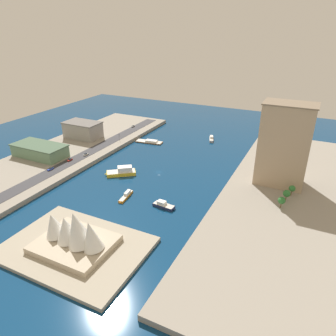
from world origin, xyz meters
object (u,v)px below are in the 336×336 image
patrol_launch_navy (164,205)px  ferry_yellow_fast (122,172)px  yacht_sleek_gray (211,139)px  hatchback_blue (50,169)px  terminal_long_green (40,150)px  pickup_red (70,160)px  barge_flat_brown (150,142)px  traffic_light_waterfront (119,136)px  sedan_silver (133,126)px  opera_landmark (73,234)px  carpark_squat_concrete (83,130)px  apartment_midrise_tan (284,145)px  van_white (86,154)px  water_taxi_orange (126,196)px

patrol_launch_navy → ferry_yellow_fast: bearing=-29.4°
yacht_sleek_gray → hatchback_blue: 150.86m
terminal_long_green → pickup_red: size_ratio=9.45×
barge_flat_brown → terminal_long_green: (61.35, 75.84, 7.37)m
pickup_red → traffic_light_waterfront: bearing=-98.7°
yacht_sleek_gray → traffic_light_waterfront: size_ratio=2.51×
sedan_silver → ferry_yellow_fast: bearing=117.6°
traffic_light_waterfront → opera_landmark: bearing=115.9°
carpark_squat_concrete → sedan_silver: 55.91m
patrol_launch_navy → hatchback_blue: 97.91m
carpark_squat_concrete → apartment_midrise_tan: size_ratio=0.62×
apartment_midrise_tan → traffic_light_waterfront: (147.35, -23.28, -23.45)m
van_white → yacht_sleek_gray: bearing=-131.4°
carpark_squat_concrete → sedan_silver: bearing=-117.4°
carpark_squat_concrete → opera_landmark: opera_landmark is taller
yacht_sleek_gray → pickup_red: (83.77, 104.97, 2.69)m
carpark_squat_concrete → yacht_sleek_gray: bearing=-153.8°
apartment_midrise_tan → water_taxi_orange: bearing=34.0°
water_taxi_orange → ferry_yellow_fast: bearing=-52.1°
water_taxi_orange → apartment_midrise_tan: bearing=-146.0°
pickup_red → van_white: bearing=-105.7°
terminal_long_green → carpark_squat_concrete: 53.18m
pickup_red → carpark_squat_concrete: bearing=-60.9°
sedan_silver → van_white: bearing=94.3°
van_white → water_taxi_orange: bearing=149.0°
terminal_long_green → opera_landmark: opera_landmark is taller
ferry_yellow_fast → opera_landmark: (-27.03, 82.29, 7.31)m
van_white → opera_landmark: 117.95m
water_taxi_orange → barge_flat_brown: water_taxi_orange is taller
ferry_yellow_fast → van_white: size_ratio=4.64×
patrol_launch_navy → traffic_light_waterfront: size_ratio=2.35×
water_taxi_orange → traffic_light_waterfront: (60.61, -81.80, 6.39)m
traffic_light_waterfront → terminal_long_green: bearing=58.3°
patrol_launch_navy → sedan_silver: 158.70m
van_white → patrol_launch_navy: bearing=157.0°
barge_flat_brown → pickup_red: 79.84m
carpark_squat_concrete → hatchback_blue: 75.16m
ferry_yellow_fast → water_taxi_orange: bearing=127.9°
carpark_squat_concrete → traffic_light_waterfront: size_ratio=5.33×
van_white → traffic_light_waterfront: traffic_light_waterfront is taller
hatchback_blue → van_white: 34.89m
barge_flat_brown → patrol_launch_navy: bearing=123.3°
van_white → opera_landmark: opera_landmark is taller
patrol_launch_navy → van_white: size_ratio=3.20×
pickup_red → hatchback_blue: 19.88m
yacht_sleek_gray → apartment_midrise_tan: apartment_midrise_tan is taller
ferry_yellow_fast → apartment_midrise_tan: size_ratio=0.40×
ferry_yellow_fast → patrol_launch_navy: size_ratio=1.45×
water_taxi_orange → van_white: bearing=-31.0°
apartment_midrise_tan → van_white: apartment_midrise_tan is taller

